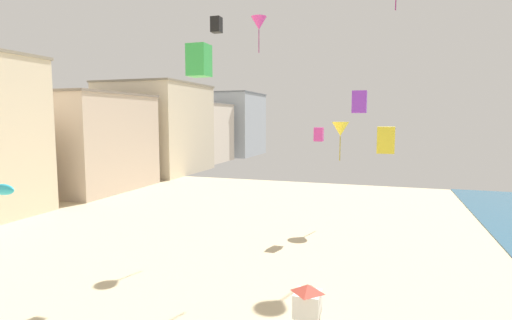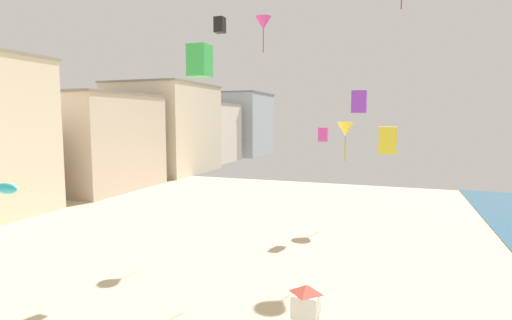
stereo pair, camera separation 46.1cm
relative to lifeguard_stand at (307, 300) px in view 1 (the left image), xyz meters
name	(u,v)px [view 1 (the left image)]	position (x,y,z in m)	size (l,w,h in m)	color
boardwalk_hotel_mid	(83,142)	(-35.95, 27.45, 4.62)	(14.11, 15.64, 12.90)	#C6B29E
boardwalk_hotel_far	(157,128)	(-35.95, 45.66, 6.01)	(14.92, 17.05, 15.68)	beige
boardwalk_hotel_distant	(201,133)	(-35.95, 63.27, 4.56)	(10.61, 13.82, 12.79)	silver
boardwalk_hotel_furthest	(231,124)	(-35.95, 81.24, 6.26)	(14.19, 17.56, 16.18)	#ADB7C1
lifeguard_stand	(307,300)	(0.00, 0.00, 0.00)	(1.10, 1.10, 2.55)	white
kite_green_box	(199,61)	(-5.92, 1.99, 10.56)	(0.99, 0.99, 1.56)	green
kite_cyan_parafoil	(3,189)	(-13.70, -2.64, 4.47)	(1.34, 0.37, 0.52)	#2DB7CC
kite_yellow_delta	(340,129)	(-1.10, 21.30, 6.75)	(1.59, 1.59, 3.60)	yellow
kite_black_box	(216,25)	(-8.63, 10.30, 14.27)	(0.68, 0.68, 1.07)	black
kite_purple_box	(359,102)	(1.81, 1.89, 8.43)	(0.61, 0.61, 0.96)	purple
kite_yellow_box	(386,140)	(2.95, 6.37, 6.57)	(0.91, 0.91, 1.42)	yellow
kite_magenta_delta_2	(259,23)	(-7.57, 16.75, 15.73)	(1.31, 1.31, 2.98)	#DB3D9E
kite_magenta_box_2	(319,134)	(-2.53, 17.85, 6.37)	(0.75, 0.75, 1.19)	#DB3D9E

